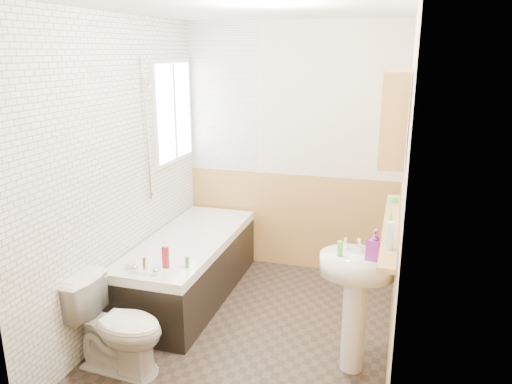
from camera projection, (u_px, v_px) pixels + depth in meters
floor at (251, 332)px, 4.08m from camera, size 2.80×2.80×0.00m
ceiling at (250, 8)px, 3.40m from camera, size 2.80×2.80×0.00m
wall_back at (291, 150)px, 5.04m from camera, size 2.20×0.02×2.50m
wall_front at (166, 256)px, 2.44m from camera, size 2.20×0.02×2.50m
wall_left at (120, 174)px, 4.04m from camera, size 0.02×2.80×2.50m
wall_right at (404, 196)px, 3.44m from camera, size 0.02×2.80×2.50m
wainscot_right at (393, 294)px, 3.65m from camera, size 0.01×2.80×1.00m
wainscot_front at (174, 384)px, 2.67m from camera, size 2.20×0.01×1.00m
wainscot_back at (289, 221)px, 5.23m from camera, size 2.20×0.01×1.00m
tile_cladding_left at (122, 175)px, 4.04m from camera, size 0.01×2.80×2.50m
tile_return_back at (222, 98)px, 5.08m from camera, size 0.75×0.01×1.50m
window at (174, 112)px, 4.80m from camera, size 0.03×0.79×0.99m
bathtub at (189, 266)px, 4.61m from camera, size 0.70×1.80×0.72m
shower_riser at (147, 119)px, 4.26m from camera, size 0.11×0.08×1.23m
toilet at (117, 326)px, 3.52m from camera, size 0.73×0.44×0.69m
sink at (356, 289)px, 3.45m from camera, size 0.51×0.41×0.99m
pine_shelf at (391, 226)px, 3.34m from camera, size 0.10×1.48×0.03m
medicine_cabinet at (395, 116)px, 3.07m from camera, size 0.16×0.62×0.56m
foam_can at (389, 235)px, 2.90m from camera, size 0.06×0.06×0.17m
green_bottle at (391, 222)px, 3.02m from camera, size 0.05×0.05×0.24m
black_jar at (394, 199)px, 3.81m from camera, size 0.07×0.07×0.04m
soap_bottle at (375, 253)px, 3.30m from camera, size 0.16×0.23×0.10m
clear_bottle at (340, 249)px, 3.36m from camera, size 0.04×0.04×0.11m
blue_gel at (166, 258)px, 3.88m from camera, size 0.05×0.04×0.18m
cream_jar at (130, 266)px, 3.89m from camera, size 0.08×0.08×0.05m
orange_bottle at (187, 262)px, 3.90m from camera, size 0.03×0.03×0.09m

